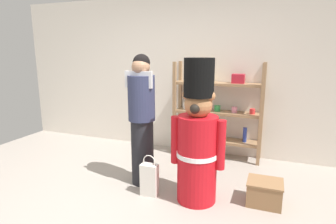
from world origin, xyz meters
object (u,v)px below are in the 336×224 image
object	(u,v)px
teddy_bear_guard	(197,141)
display_crate	(264,192)
merchandise_shelf	(217,109)
shopping_bag	(149,179)
person_shopper	(142,118)

from	to	relation	value
teddy_bear_guard	display_crate	size ratio (longest dim) A/B	4.22
merchandise_shelf	display_crate	world-z (taller)	merchandise_shelf
teddy_bear_guard	shopping_bag	distance (m)	0.76
person_shopper	display_crate	bearing A→B (deg)	0.42
shopping_bag	merchandise_shelf	bearing A→B (deg)	72.89
person_shopper	shopping_bag	xyz separation A→B (m)	(0.22, -0.27, -0.67)
merchandise_shelf	teddy_bear_guard	bearing A→B (deg)	-87.08
merchandise_shelf	person_shopper	world-z (taller)	person_shopper
person_shopper	shopping_bag	world-z (taller)	person_shopper
shopping_bag	display_crate	bearing A→B (deg)	12.24
merchandise_shelf	display_crate	size ratio (longest dim) A/B	3.97
merchandise_shelf	teddy_bear_guard	xyz separation A→B (m)	(0.07, -1.46, -0.08)
merchandise_shelf	shopping_bag	world-z (taller)	merchandise_shelf
person_shopper	display_crate	xyz separation A→B (m)	(1.51, 0.01, -0.74)
person_shopper	merchandise_shelf	bearing A→B (deg)	61.56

